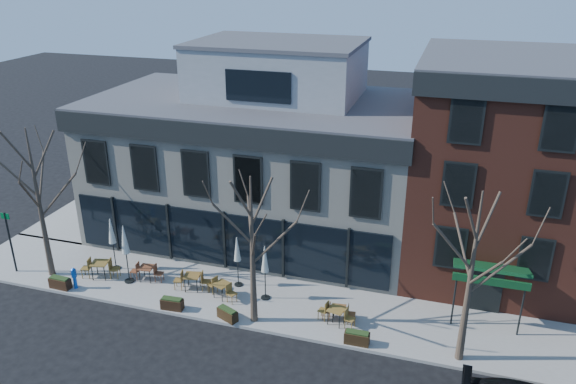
# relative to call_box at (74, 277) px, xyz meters

# --- Properties ---
(ground) EXTENTS (120.00, 120.00, 0.00)m
(ground) POSITION_rel_call_box_xyz_m (6.47, 3.99, -0.77)
(ground) COLOR black
(ground) RESTS_ON ground
(sidewalk_front) EXTENTS (33.50, 4.70, 0.15)m
(sidewalk_front) POSITION_rel_call_box_xyz_m (9.72, 1.84, -0.70)
(sidewalk_front) COLOR gray
(sidewalk_front) RESTS_ON ground
(sidewalk_side) EXTENTS (4.50, 12.00, 0.15)m
(sidewalk_side) POSITION_rel_call_box_xyz_m (-4.78, 9.99, -0.70)
(sidewalk_side) COLOR gray
(sidewalk_side) RESTS_ON ground
(corner_building) EXTENTS (18.39, 10.39, 11.10)m
(corner_building) POSITION_rel_call_box_xyz_m (6.54, 9.06, 3.95)
(corner_building) COLOR beige
(corner_building) RESTS_ON ground
(red_brick_building) EXTENTS (8.20, 11.78, 11.18)m
(red_brick_building) POSITION_rel_call_box_xyz_m (19.47, 8.97, 4.87)
(red_brick_building) COLOR brown
(red_brick_building) RESTS_ON ground
(tree_corner) EXTENTS (3.93, 3.98, 7.92)m
(tree_corner) POSITION_rel_call_box_xyz_m (-2.02, 0.78, 3.48)
(tree_corner) COLOR #382B21
(tree_corner) RESTS_ON sidewalk_front
(tree_mid) EXTENTS (3.50, 3.55, 7.04)m
(tree_mid) POSITION_rel_call_box_xyz_m (9.48, 0.08, 3.02)
(tree_mid) COLOR #382B21
(tree_mid) RESTS_ON sidewalk_front
(tree_right) EXTENTS (3.72, 3.77, 7.48)m
(tree_right) POSITION_rel_call_box_xyz_m (18.48, 0.08, 3.25)
(tree_right) COLOR #382B21
(tree_right) RESTS_ON sidewalk_front
(sign_pole) EXTENTS (0.50, 0.10, 3.40)m
(sign_pole) POSITION_rel_call_box_xyz_m (-4.03, 0.49, 1.30)
(sign_pole) COLOR black
(sign_pole) RESTS_ON sidewalk_front
(call_box) EXTENTS (0.23, 0.23, 1.17)m
(call_box) POSITION_rel_call_box_xyz_m (0.00, 0.00, 0.00)
(call_box) COLOR #0D46B5
(call_box) RESTS_ON sidewalk_front
(cafe_set_0) EXTENTS (2.06, 0.97, 1.06)m
(cafe_set_0) POSITION_rel_call_box_xyz_m (0.62, 1.27, -0.08)
(cafe_set_0) COLOR brown
(cafe_set_0) RESTS_ON sidewalk_front
(cafe_set_1) EXTENTS (1.80, 0.78, 0.93)m
(cafe_set_1) POSITION_rel_call_box_xyz_m (3.04, 1.73, -0.14)
(cafe_set_1) COLOR brown
(cafe_set_1) RESTS_ON sidewalk_front
(cafe_set_2) EXTENTS (1.93, 0.89, 0.99)m
(cafe_set_2) POSITION_rel_call_box_xyz_m (5.65, 1.61, -0.11)
(cafe_set_2) COLOR brown
(cafe_set_2) RESTS_ON sidewalk_front
(cafe_set_3) EXTENTS (1.80, 1.07, 0.93)m
(cafe_set_3) POSITION_rel_call_box_xyz_m (7.33, 1.39, -0.14)
(cafe_set_3) COLOR brown
(cafe_set_3) RESTS_ON sidewalk_front
(cafe_set_4) EXTENTS (1.83, 0.86, 0.94)m
(cafe_set_4) POSITION_rel_call_box_xyz_m (13.09, 0.94, -0.14)
(cafe_set_4) COLOR brown
(cafe_set_4) RESTS_ON sidewalk_front
(cafe_set_5) EXTENTS (1.58, 0.69, 0.82)m
(cafe_set_5) POSITION_rel_call_box_xyz_m (13.15, 1.22, -0.20)
(cafe_set_5) COLOR brown
(cafe_set_5) RESTS_ON sidewalk_front
(umbrella_0) EXTENTS (0.47, 0.47, 2.92)m
(umbrella_0) POSITION_rel_call_box_xyz_m (0.84, 2.27, 1.44)
(umbrella_0) COLOR black
(umbrella_0) RESTS_ON sidewalk_front
(umbrella_1) EXTENTS (0.50, 0.50, 3.16)m
(umbrella_1) POSITION_rel_call_box_xyz_m (2.23, 1.33, 1.61)
(umbrella_1) COLOR black
(umbrella_1) RESTS_ON sidewalk_front
(umbrella_2) EXTENTS (0.43, 0.43, 2.70)m
(umbrella_2) POSITION_rel_call_box_xyz_m (7.68, 2.64, 1.29)
(umbrella_2) COLOR black
(umbrella_2) RESTS_ON sidewalk_front
(umbrella_3) EXTENTS (0.45, 0.45, 2.84)m
(umbrella_3) POSITION_rel_call_box_xyz_m (9.37, 1.93, 1.39)
(umbrella_3) COLOR black
(umbrella_3) RESTS_ON sidewalk_front
(planter_0) EXTENTS (1.10, 0.48, 0.61)m
(planter_0) POSITION_rel_call_box_xyz_m (-0.74, -0.21, -0.32)
(planter_0) COLOR #311C10
(planter_0) RESTS_ON sidewalk_front
(planter_1) EXTENTS (1.07, 0.49, 0.59)m
(planter_1) POSITION_rel_call_box_xyz_m (5.48, -0.21, -0.33)
(planter_1) COLOR black
(planter_1) RESTS_ON sidewalk_front
(planter_2) EXTENTS (1.09, 0.78, 0.57)m
(planter_2) POSITION_rel_call_box_xyz_m (8.28, -0.21, -0.34)
(planter_2) COLOR black
(planter_2) RESTS_ON sidewalk_front
(planter_3) EXTENTS (1.07, 0.44, 0.60)m
(planter_3) POSITION_rel_call_box_xyz_m (14.25, -0.21, -0.32)
(planter_3) COLOR #302010
(planter_3) RESTS_ON sidewalk_front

